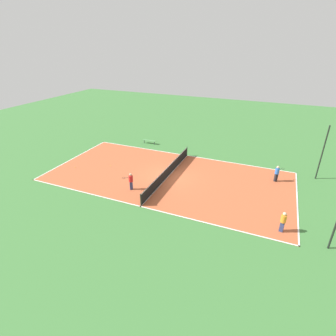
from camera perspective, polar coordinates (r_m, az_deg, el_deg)
name	(u,v)px	position (r m, az deg, el deg)	size (l,w,h in m)	color
ground_plane	(168,176)	(25.12, 0.00, -1.85)	(80.00, 80.00, 0.00)	#3D7538
court_surface	(168,176)	(25.11, 0.00, -1.83)	(11.19, 22.78, 0.02)	#B75633
tennis_net	(168,171)	(24.86, 0.00, -0.69)	(10.99, 0.10, 1.07)	black
bench	(149,141)	(33.30, -4.10, 5.95)	(0.36, 1.75, 0.45)	#4C8C4C
player_coach_red	(131,180)	(22.75, -8.11, -2.68)	(0.82, 0.95, 1.56)	navy
player_center_orange	(283,221)	(19.38, 23.78, -10.47)	(0.43, 0.43, 1.54)	navy
player_near_blue	(277,173)	(25.83, 22.64, -0.93)	(0.87, 0.91, 1.55)	black
tennis_ball_far_baseline	(75,167)	(28.40, -19.55, 0.11)	(0.07, 0.07, 0.07)	#CCE033
tennis_ball_midcourt	(111,166)	(27.83, -12.40, 0.52)	(0.07, 0.07, 0.07)	#CCE033
fence_post_back_left	(322,153)	(27.44, 30.56, 2.79)	(0.12, 0.12, 5.18)	black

